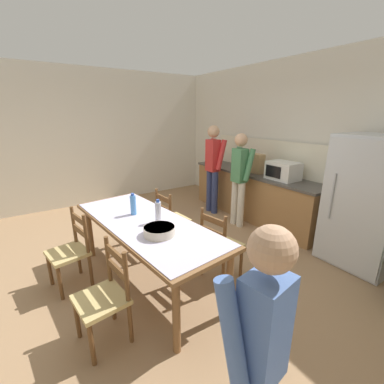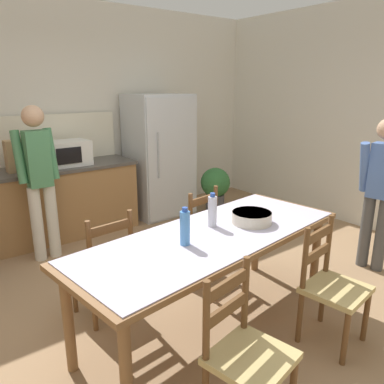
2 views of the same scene
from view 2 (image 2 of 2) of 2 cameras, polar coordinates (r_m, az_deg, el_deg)
name	(u,v)px [view 2 (image 2 of 2)]	position (r m, az deg, el deg)	size (l,w,h in m)	color
ground_plane	(168,312)	(3.34, -3.70, -17.72)	(8.32, 8.32, 0.00)	#9E7A56
wall_back	(50,117)	(5.22, -20.88, 10.56)	(6.52, 0.12, 2.90)	silver
wall_right	(381,118)	(5.34, 26.87, 9.99)	(0.12, 5.20, 2.90)	silver
kitchen_counter	(17,209)	(4.85, -25.06, -2.34)	(2.89, 0.66, 0.90)	#9E7042
counter_splashback	(3,142)	(4.99, -26.88, 6.76)	(2.85, 0.03, 0.60)	#EFE8CB
refrigerator	(160,156)	(5.44, -4.95, 5.52)	(0.84, 0.73, 1.74)	silver
microwave	(67,153)	(4.86, -18.44, 5.65)	(0.50, 0.39, 0.30)	white
paper_bag	(17,156)	(4.69, -25.12, 4.99)	(0.24, 0.16, 0.36)	tan
dining_table	(212,243)	(2.83, 3.11, -7.82)	(2.33, 1.11, 0.79)	brown
bottle_near_centre	(185,228)	(2.57, -1.08, -5.44)	(0.07, 0.07, 0.27)	#4C8ED6
bottle_off_centre	(212,211)	(2.90, 3.12, -2.90)	(0.07, 0.07, 0.27)	silver
serving_bowl	(252,217)	(3.03, 9.08, -3.74)	(0.32, 0.32, 0.09)	beige
chair_side_near_right	(331,286)	(2.98, 20.46, -13.30)	(0.47, 0.45, 0.91)	brown
chair_side_near_left	(245,353)	(2.24, 8.15, -23.15)	(0.49, 0.47, 0.91)	brown
chair_side_far_right	(193,233)	(3.73, 0.18, -6.21)	(0.48, 0.46, 0.91)	brown
chair_side_far_left	(104,266)	(3.17, -13.23, -10.90)	(0.45, 0.44, 0.91)	brown
person_at_counter	(39,176)	(4.25, -22.25, 2.31)	(0.42, 0.29, 1.66)	silver
person_by_table	(380,188)	(4.15, 26.69, 0.61)	(0.30, 0.42, 1.55)	#4C4C4C
potted_plant	(215,186)	(5.63, 3.57, 0.86)	(0.44, 0.44, 0.67)	#4C4C51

